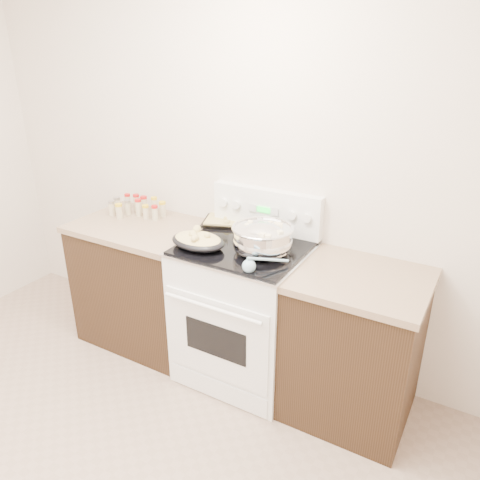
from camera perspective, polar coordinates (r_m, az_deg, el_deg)
The scene contains 9 objects.
counter_left at distance 3.52m, azimuth -11.35°, elevation -5.04°, with size 0.93×0.67×0.92m.
counter_right at distance 2.87m, azimuth 13.68°, elevation -12.44°, with size 0.73×0.67×0.92m.
kitchen_range at distance 3.07m, azimuth 0.51°, elevation -8.41°, with size 0.78×0.73×1.22m.
mixing_bowl at distance 2.74m, azimuth 2.77°, elevation 0.05°, with size 0.41×0.41×0.21m.
roasting_pan at distance 2.83m, azimuth -5.17°, elevation -0.02°, with size 0.37×0.27×0.11m.
baking_sheet at distance 3.20m, azimuth -1.17°, elevation 2.34°, with size 0.43×0.36×0.06m.
wooden_spoon at distance 2.84m, azimuth 0.32°, elevation -0.62°, with size 0.05×0.25×0.04m.
blue_ladle at distance 2.54m, azimuth 1.40°, elevation -3.10°, with size 0.20×0.21×0.09m.
spice_jars at distance 3.49m, azimuth -12.48°, elevation 3.96°, with size 0.40×0.24×0.13m.
Camera 1 is at (1.63, -0.85, 2.11)m, focal length 35.00 mm.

